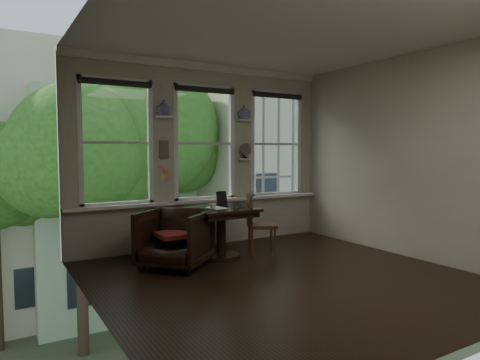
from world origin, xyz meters
TOP-DOWN VIEW (x-y plane):
  - ground at (0.00, 0.00)m, footprint 4.50×4.50m
  - ceiling at (0.00, 0.00)m, footprint 4.50×4.50m
  - wall_back at (0.00, 2.25)m, footprint 4.50×0.00m
  - wall_front at (0.00, -2.25)m, footprint 4.50×0.00m
  - wall_left at (-2.25, 0.00)m, footprint 0.00×4.50m
  - wall_right at (2.25, 0.00)m, footprint 0.00×4.50m
  - window_left at (-1.45, 2.25)m, footprint 1.10×0.12m
  - window_center at (0.00, 2.25)m, footprint 1.10×0.12m
  - window_right at (1.45, 2.25)m, footprint 1.10×0.12m
  - shelf_left at (-0.72, 2.15)m, footprint 0.26×0.16m
  - shelf_right at (0.72, 2.15)m, footprint 0.26×0.16m
  - intercom at (-0.72, 2.18)m, footprint 0.14×0.06m
  - sticky_notes at (-0.72, 2.19)m, footprint 0.16×0.01m
  - desk_fan at (0.72, 2.13)m, footprint 0.20×0.20m
  - vase_left at (-0.72, 2.15)m, footprint 0.24×0.24m
  - vase_right at (0.72, 2.15)m, footprint 0.24×0.24m
  - table at (-0.19, 1.29)m, footprint 0.90×0.90m
  - armchair_left at (-0.97, 1.15)m, footprint 1.21×1.21m
  - cushion_red at (-0.97, 1.15)m, footprint 0.45×0.45m
  - side_chair_right at (0.43, 1.14)m, footprint 0.56×0.56m
  - laptop at (0.01, 1.27)m, footprint 0.39×0.27m
  - mug at (-0.39, 1.15)m, footprint 0.11×0.11m
  - drinking_glass at (-0.12, 0.97)m, footprint 0.13×0.13m
  - tablet at (-0.09, 1.44)m, footprint 0.16×0.08m
  - papers at (-0.27, 1.26)m, footprint 0.25×0.32m

SIDE VIEW (x-z plane):
  - ground at x=0.00m, z-range 0.00..0.00m
  - table at x=-0.19m, z-range 0.00..0.75m
  - armchair_left at x=-0.97m, z-range 0.00..0.79m
  - cushion_red at x=-0.97m, z-range 0.42..0.48m
  - side_chair_right at x=0.43m, z-range 0.00..0.92m
  - papers at x=-0.27m, z-range 0.75..0.75m
  - laptop at x=0.01m, z-range 0.75..0.78m
  - mug at x=-0.39m, z-range 0.75..0.83m
  - drinking_glass at x=-0.12m, z-range 0.75..0.85m
  - tablet at x=-0.09m, z-range 0.75..0.97m
  - sticky_notes at x=-0.72m, z-range 1.13..1.37m
  - wall_back at x=0.00m, z-range -0.75..3.75m
  - wall_front at x=0.00m, z-range -0.75..3.75m
  - wall_left at x=-2.25m, z-range -0.75..3.75m
  - wall_right at x=2.25m, z-range -0.75..3.75m
  - desk_fan at x=0.72m, z-range 1.41..1.65m
  - intercom at x=-0.72m, z-range 1.46..1.74m
  - window_left at x=-1.45m, z-range 0.75..2.65m
  - window_center at x=0.00m, z-range 0.75..2.65m
  - window_right at x=1.45m, z-range 0.75..2.65m
  - shelf_left at x=-0.72m, z-range 2.08..2.12m
  - shelf_right at x=0.72m, z-range 2.08..2.12m
  - vase_left at x=-0.72m, z-range 2.12..2.36m
  - vase_right at x=0.72m, z-range 2.12..2.36m
  - ceiling at x=0.00m, z-range 3.00..3.00m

